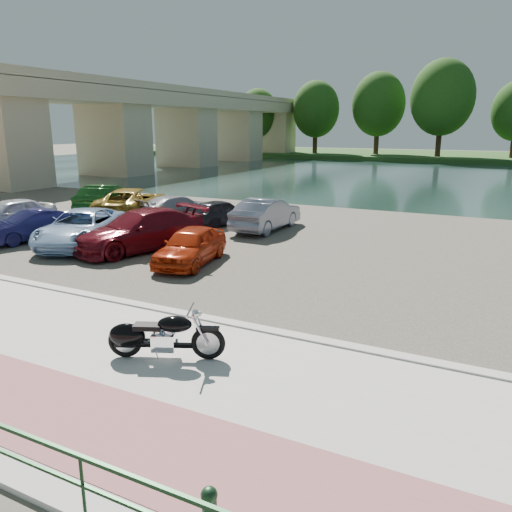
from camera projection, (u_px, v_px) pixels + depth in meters
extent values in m
plane|color=#595447|center=(160.00, 357.00, 10.12)|extent=(200.00, 200.00, 0.00)
cube|color=#BCB8B1|center=(127.00, 376.00, 9.24)|extent=(60.00, 6.00, 0.10)
cube|color=#965755|center=(63.00, 414.00, 7.93)|extent=(60.00, 2.00, 0.01)
cube|color=#BCB8B1|center=(212.00, 321.00, 11.83)|extent=(60.00, 0.30, 0.14)
cube|color=#3C3831|center=(332.00, 245.00, 19.62)|extent=(60.00, 18.00, 0.04)
cube|color=#182B28|center=(435.00, 179.00, 44.69)|extent=(120.00, 40.00, 0.00)
cube|color=#1F4819|center=(466.00, 157.00, 72.28)|extent=(120.00, 24.00, 0.60)
cube|color=tan|center=(175.00, 102.00, 55.06)|extent=(7.00, 56.00, 1.40)
cube|color=tan|center=(175.00, 92.00, 54.81)|extent=(7.00, 56.00, 0.70)
cube|color=tan|center=(2.00, 139.00, 36.95)|extent=(6.00, 4.00, 7.20)
cube|color=tan|center=(114.00, 137.00, 47.33)|extent=(6.00, 4.00, 7.20)
cube|color=tan|center=(186.00, 135.00, 57.70)|extent=(6.00, 4.00, 7.20)
cube|color=tan|center=(236.00, 133.00, 68.07)|extent=(6.00, 4.00, 7.20)
cube|color=tan|center=(273.00, 133.00, 78.44)|extent=(6.00, 4.00, 7.20)
cylinder|color=#16331D|center=(83.00, 489.00, 5.65)|extent=(0.04, 0.04, 0.90)
sphere|color=#16331D|center=(209.00, 495.00, 5.19)|extent=(0.18, 0.18, 0.18)
cylinder|color=#342013|center=(258.00, 137.00, 78.29)|extent=(0.70, 0.70, 4.50)
ellipsoid|color=#1A3D10|center=(258.00, 114.00, 77.39)|extent=(6.30, 6.30, 7.56)
cylinder|color=#342013|center=(315.00, 136.00, 75.53)|extent=(0.70, 0.70, 4.95)
ellipsoid|color=#1A3D10|center=(316.00, 109.00, 74.53)|extent=(6.93, 6.93, 8.32)
cylinder|color=#342013|center=(377.00, 135.00, 72.77)|extent=(0.70, 0.70, 5.40)
ellipsoid|color=#1A3D10|center=(379.00, 104.00, 71.68)|extent=(7.56, 7.56, 9.07)
cylinder|color=#342013|center=(439.00, 134.00, 66.37)|extent=(0.70, 0.70, 5.85)
ellipsoid|color=#1A3D10|center=(442.00, 97.00, 65.19)|extent=(8.19, 8.19, 9.83)
torus|color=black|center=(208.00, 343.00, 9.73)|extent=(0.67, 0.38, 0.68)
torus|color=black|center=(125.00, 341.00, 9.82)|extent=(0.67, 0.38, 0.68)
cylinder|color=#B2B2B7|center=(208.00, 343.00, 9.73)|extent=(0.45, 0.24, 0.46)
cylinder|color=#B2B2B7|center=(125.00, 341.00, 9.82)|extent=(0.45, 0.24, 0.46)
cylinder|color=silver|center=(200.00, 330.00, 9.56)|extent=(0.32, 0.18, 0.63)
cylinder|color=silver|center=(201.00, 326.00, 9.75)|extent=(0.32, 0.18, 0.63)
cylinder|color=silver|center=(190.00, 310.00, 9.57)|extent=(0.33, 0.70, 0.04)
sphere|color=silver|center=(196.00, 314.00, 9.59)|extent=(0.21, 0.21, 0.16)
sphere|color=silver|center=(199.00, 314.00, 9.58)|extent=(0.14, 0.14, 0.11)
cube|color=black|center=(208.00, 328.00, 9.65)|extent=(0.47, 0.31, 0.06)
cube|color=black|center=(167.00, 345.00, 9.79)|extent=(1.14, 0.57, 0.08)
cube|color=silver|center=(164.00, 342.00, 9.77)|extent=(0.54, 0.47, 0.34)
cylinder|color=silver|center=(168.00, 332.00, 9.72)|extent=(0.30, 0.26, 0.27)
cylinder|color=silver|center=(158.00, 332.00, 9.73)|extent=(0.30, 0.26, 0.27)
ellipsoid|color=black|center=(175.00, 324.00, 9.67)|extent=(0.77, 0.60, 0.32)
cube|color=black|center=(148.00, 327.00, 9.71)|extent=(0.62, 0.48, 0.10)
ellipsoid|color=black|center=(127.00, 336.00, 9.78)|extent=(0.80, 0.60, 0.50)
cube|color=black|center=(125.00, 339.00, 9.80)|extent=(0.44, 0.32, 0.30)
cylinder|color=silver|center=(151.00, 344.00, 9.98)|extent=(1.04, 0.52, 0.09)
cylinder|color=silver|center=(151.00, 340.00, 9.96)|extent=(1.04, 0.52, 0.09)
cylinder|color=#B2B2B7|center=(157.00, 356.00, 9.66)|extent=(0.08, 0.14, 0.22)
imported|color=silver|center=(7.00, 216.00, 21.57)|extent=(1.97, 4.45, 1.49)
imported|color=#171644|center=(32.00, 226.00, 20.13)|extent=(2.13, 3.91, 1.22)
imported|color=#95B5DA|center=(82.00, 228.00, 19.31)|extent=(3.94, 5.46, 1.38)
imported|color=maroon|center=(141.00, 230.00, 18.59)|extent=(3.71, 5.55, 1.49)
imported|color=#AE290B|center=(191.00, 246.00, 16.71)|extent=(2.09, 3.87, 1.25)
imported|color=#103C11|center=(106.00, 198.00, 26.81)|extent=(2.86, 4.79, 1.49)
imported|color=olive|center=(133.00, 202.00, 25.38)|extent=(4.10, 5.89, 1.49)
imported|color=#9997A0|center=(177.00, 208.00, 24.57)|extent=(2.77, 4.57, 1.24)
imported|color=black|center=(220.00, 212.00, 23.27)|extent=(2.34, 3.88, 1.23)
imported|color=slate|center=(266.00, 214.00, 22.23)|extent=(1.61, 4.34, 1.42)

